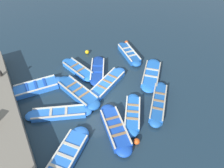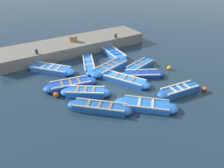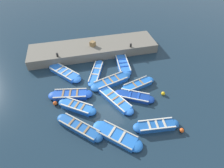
{
  "view_description": "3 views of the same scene",
  "coord_description": "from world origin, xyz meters",
  "px_view_note": "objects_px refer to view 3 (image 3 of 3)",
  "views": [
    {
      "loc": [
        -4.14,
        -8.83,
        9.9
      ],
      "look_at": [
        0.77,
        0.18,
        0.31
      ],
      "focal_mm": 35.0,
      "sensor_mm": 36.0,
      "label": 1
    },
    {
      "loc": [
        11.11,
        -7.09,
        7.47
      ],
      "look_at": [
        0.84,
        -0.63,
        0.31
      ],
      "focal_mm": 35.0,
      "sensor_mm": 36.0,
      "label": 2
    },
    {
      "loc": [
        9.32,
        -1.84,
        10.45
      ],
      "look_at": [
        -0.8,
        0.6,
        0.51
      ],
      "focal_mm": 28.0,
      "sensor_mm": 36.0,
      "label": 3
    }
  ],
  "objects_px": {
    "wooden_crate": "(93,44)",
    "buoy_white_drifting": "(163,93)",
    "boat_drifting": "(96,72)",
    "boat_bow_out": "(134,96)",
    "boat_end_of_row": "(79,127)",
    "boat_centre": "(138,85)",
    "boat_near_quay": "(117,136)",
    "boat_inner_gap": "(70,95)",
    "boat_tucked": "(115,100)",
    "bollard_north": "(57,55)",
    "boat_outer_right": "(156,126)",
    "bollard_mid_north": "(131,45)",
    "boat_alongside": "(111,82)",
    "boat_mid_row": "(77,107)",
    "boat_outer_left": "(65,73)",
    "buoy_orange_near": "(55,103)",
    "boat_stern_in": "(123,64)",
    "buoy_yellow_far": "(182,130)"
  },
  "relations": [
    {
      "from": "wooden_crate",
      "to": "buoy_white_drifting",
      "type": "bearing_deg",
      "value": 31.93
    },
    {
      "from": "boat_drifting",
      "to": "boat_bow_out",
      "type": "distance_m",
      "value": 4.38
    },
    {
      "from": "boat_end_of_row",
      "to": "boat_centre",
      "type": "bearing_deg",
      "value": 119.9
    },
    {
      "from": "boat_near_quay",
      "to": "boat_centre",
      "type": "xyz_separation_m",
      "value": [
        -4.22,
        2.94,
        0.0
      ]
    },
    {
      "from": "boat_bow_out",
      "to": "boat_inner_gap",
      "type": "xyz_separation_m",
      "value": [
        -1.32,
        -4.92,
        0.05
      ]
    },
    {
      "from": "boat_tucked",
      "to": "bollard_north",
      "type": "height_order",
      "value": "bollard_north"
    },
    {
      "from": "boat_outer_right",
      "to": "bollard_mid_north",
      "type": "xyz_separation_m",
      "value": [
        -8.88,
        0.99,
        0.89
      ]
    },
    {
      "from": "boat_outer_right",
      "to": "buoy_white_drifting",
      "type": "distance_m",
      "value": 3.25
    },
    {
      "from": "boat_centre",
      "to": "boat_tucked",
      "type": "bearing_deg",
      "value": -62.87
    },
    {
      "from": "bollard_north",
      "to": "boat_alongside",
      "type": "bearing_deg",
      "value": 47.91
    },
    {
      "from": "boat_mid_row",
      "to": "wooden_crate",
      "type": "xyz_separation_m",
      "value": [
        -7.05,
        2.36,
        0.96
      ]
    },
    {
      "from": "boat_inner_gap",
      "to": "boat_near_quay",
      "type": "bearing_deg",
      "value": 31.93
    },
    {
      "from": "boat_near_quay",
      "to": "boat_outer_left",
      "type": "bearing_deg",
      "value": -157.25
    },
    {
      "from": "boat_alongside",
      "to": "boat_near_quay",
      "type": "bearing_deg",
      "value": -8.96
    },
    {
      "from": "boat_inner_gap",
      "to": "boat_outer_right",
      "type": "xyz_separation_m",
      "value": [
        4.27,
        5.49,
        0.0
      ]
    },
    {
      "from": "boat_outer_left",
      "to": "buoy_orange_near",
      "type": "bearing_deg",
      "value": -13.86
    },
    {
      "from": "boat_stern_in",
      "to": "boat_centre",
      "type": "height_order",
      "value": "boat_stern_in"
    },
    {
      "from": "boat_alongside",
      "to": "boat_end_of_row",
      "type": "xyz_separation_m",
      "value": [
        3.89,
        -3.13,
        -0.02
      ]
    },
    {
      "from": "boat_near_quay",
      "to": "bollard_north",
      "type": "distance_m",
      "value": 9.65
    },
    {
      "from": "boat_outer_right",
      "to": "wooden_crate",
      "type": "height_order",
      "value": "wooden_crate"
    },
    {
      "from": "boat_alongside",
      "to": "boat_drifting",
      "type": "xyz_separation_m",
      "value": [
        -1.58,
        -1.04,
        -0.05
      ]
    },
    {
      "from": "boat_inner_gap",
      "to": "bollard_north",
      "type": "height_order",
      "value": "bollard_north"
    },
    {
      "from": "boat_near_quay",
      "to": "boat_tucked",
      "type": "height_order",
      "value": "boat_near_quay"
    },
    {
      "from": "boat_stern_in",
      "to": "boat_outer_right",
      "type": "bearing_deg",
      "value": 2.29
    },
    {
      "from": "boat_tucked",
      "to": "boat_bow_out",
      "type": "distance_m",
      "value": 1.56
    },
    {
      "from": "buoy_orange_near",
      "to": "bollard_north",
      "type": "bearing_deg",
      "value": 175.33
    },
    {
      "from": "boat_outer_right",
      "to": "bollard_mid_north",
      "type": "height_order",
      "value": "bollard_mid_north"
    },
    {
      "from": "boat_stern_in",
      "to": "boat_outer_right",
      "type": "height_order",
      "value": "boat_outer_right"
    },
    {
      "from": "boat_bow_out",
      "to": "boat_stern_in",
      "type": "xyz_separation_m",
      "value": [
        -4.23,
        0.29,
        0.04
      ]
    },
    {
      "from": "boat_stern_in",
      "to": "boat_outer_right",
      "type": "distance_m",
      "value": 7.18
    },
    {
      "from": "boat_tucked",
      "to": "boat_outer_left",
      "type": "height_order",
      "value": "boat_outer_left"
    },
    {
      "from": "boat_alongside",
      "to": "boat_near_quay",
      "type": "distance_m",
      "value": 5.14
    },
    {
      "from": "boat_drifting",
      "to": "boat_outer_left",
      "type": "relative_size",
      "value": 1.06
    },
    {
      "from": "boat_outer_left",
      "to": "buoy_orange_near",
      "type": "xyz_separation_m",
      "value": [
        3.5,
        -0.86,
        -0.01
      ]
    },
    {
      "from": "boat_bow_out",
      "to": "bollard_mid_north",
      "type": "bearing_deg",
      "value": 165.17
    },
    {
      "from": "bollard_mid_north",
      "to": "boat_outer_right",
      "type": "bearing_deg",
      "value": -6.39
    },
    {
      "from": "buoy_white_drifting",
      "to": "boat_outer_left",
      "type": "bearing_deg",
      "value": -120.46
    },
    {
      "from": "boat_bow_out",
      "to": "wooden_crate",
      "type": "height_order",
      "value": "wooden_crate"
    },
    {
      "from": "boat_alongside",
      "to": "boat_tucked",
      "type": "height_order",
      "value": "boat_alongside"
    },
    {
      "from": "boat_mid_row",
      "to": "buoy_white_drifting",
      "type": "distance_m",
      "value": 6.9
    },
    {
      "from": "boat_mid_row",
      "to": "boat_bow_out",
      "type": "bearing_deg",
      "value": 90.33
    },
    {
      "from": "boat_inner_gap",
      "to": "bollard_north",
      "type": "bearing_deg",
      "value": -170.4
    },
    {
      "from": "boat_mid_row",
      "to": "buoy_orange_near",
      "type": "height_order",
      "value": "boat_mid_row"
    },
    {
      "from": "buoy_white_drifting",
      "to": "buoy_yellow_far",
      "type": "bearing_deg",
      "value": -4.69
    },
    {
      "from": "boat_tucked",
      "to": "boat_bow_out",
      "type": "xyz_separation_m",
      "value": [
        0.02,
        1.56,
        -0.02
      ]
    },
    {
      "from": "wooden_crate",
      "to": "buoy_yellow_far",
      "type": "xyz_separation_m",
      "value": [
        10.68,
        4.26,
        -1.0
      ]
    },
    {
      "from": "buoy_yellow_far",
      "to": "boat_alongside",
      "type": "bearing_deg",
      "value": -148.41
    },
    {
      "from": "wooden_crate",
      "to": "bollard_north",
      "type": "bearing_deg",
      "value": -72.79
    },
    {
      "from": "boat_stern_in",
      "to": "bollard_mid_north",
      "type": "height_order",
      "value": "bollard_mid_north"
    },
    {
      "from": "boat_alongside",
      "to": "bollard_north",
      "type": "height_order",
      "value": "bollard_north"
    }
  ]
}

